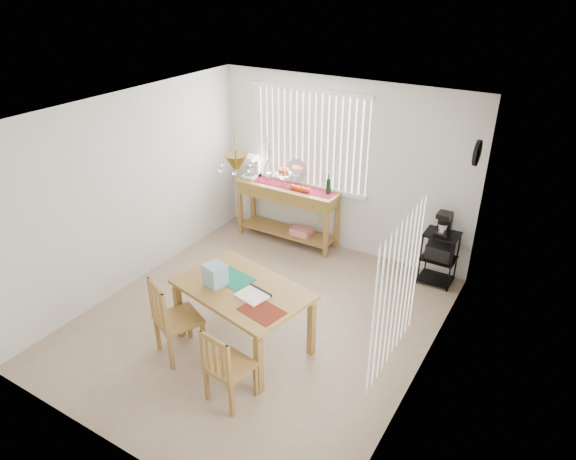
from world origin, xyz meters
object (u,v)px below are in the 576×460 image
Objects in this scene: dining_table at (242,294)px; chair_right at (227,367)px; cart_items at (444,223)px; chair_left at (174,319)px; sideboard at (288,200)px; wire_cart at (439,253)px.

dining_table is 0.91m from chair_right.
chair_left is at bearing -124.63° from cart_items.
sideboard is 1.03× the size of dining_table.
wire_cart is 2.43× the size of cart_items.
chair_right reaches higher than wire_cart.
chair_right is (1.26, -3.25, -0.28)m from sideboard.
chair_left reaches higher than wire_cart.
chair_right is (0.37, -0.79, -0.27)m from dining_table.
sideboard is at bearing -179.68° from cart_items.
chair_left is (-2.07, -2.99, 0.02)m from wire_cart.
chair_left is (-0.55, -0.53, -0.21)m from dining_table.
wire_cart is 0.87× the size of chair_right.
chair_right is (0.92, -0.26, -0.05)m from chair_left.
cart_items reaches higher than chair_right.
wire_cart is 0.78× the size of chair_left.
chair_right reaches higher than dining_table.
chair_right is (-1.15, -3.26, -0.48)m from cart_items.
chair_left is at bearing -124.70° from wire_cart.
chair_left reaches higher than sideboard.
sideboard is at bearing -179.87° from wire_cart.
cart_items reaches higher than sideboard.
dining_table is at bearing -70.05° from sideboard.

